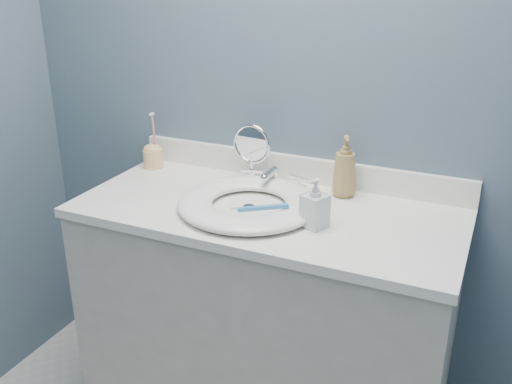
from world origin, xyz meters
The scene contains 12 objects.
back_wall centered at (0.00, 1.25, 1.20)m, with size 2.20×0.02×2.40m, color #4A646F.
vanity_cabinet centered at (0.00, 0.97, 0.42)m, with size 1.20×0.55×0.85m, color #BBB6AB.
countertop centered at (0.00, 0.97, 0.86)m, with size 1.22×0.57×0.03m, color white.
backsplash centered at (0.00, 1.24, 0.93)m, with size 1.22×0.02×0.09m, color white.
basin centered at (-0.05, 0.94, 0.90)m, with size 0.45×0.45×0.04m, color white, non-canonical shape.
drain centered at (-0.05, 0.94, 0.88)m, with size 0.04×0.04×0.01m, color silver.
faucet centered at (-0.05, 1.14, 0.91)m, with size 0.25×0.13×0.07m.
makeup_mirror centered at (-0.14, 1.16, 1.00)m, with size 0.14×0.08×0.21m.
soap_bottle_amber centered at (0.19, 1.17, 0.98)m, with size 0.08×0.08×0.20m, color #9D7D47.
soap_bottle_clear centered at (0.18, 0.91, 0.95)m, with size 0.07×0.07×0.15m, color silver.
toothbrush_holder centered at (-0.54, 1.14, 0.93)m, with size 0.07×0.07×0.21m.
toothbrush_lying centered at (0.02, 0.87, 0.92)m, with size 0.15×0.11×0.02m.
Camera 1 is at (0.65, -0.55, 1.61)m, focal length 40.00 mm.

